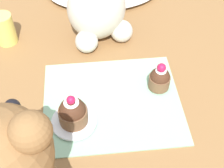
# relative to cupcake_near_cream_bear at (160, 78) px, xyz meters

# --- Properties ---
(ground_plane) EXTENTS (4.00, 4.00, 0.00)m
(ground_plane) POSITION_rel_cupcake_near_cream_bear_xyz_m (-0.10, -0.03, -0.03)
(ground_plane) COLOR olive
(knitted_placemat) EXTENTS (0.28, 0.24, 0.01)m
(knitted_placemat) POSITION_rel_cupcake_near_cream_bear_xyz_m (-0.10, -0.03, -0.03)
(knitted_placemat) COLOR #8EBC99
(knitted_placemat) RESTS_ON ground_plane
(cupcake_near_cream_bear) EXTENTS (0.04, 0.04, 0.06)m
(cupcake_near_cream_bear) POSITION_rel_cupcake_near_cream_bear_xyz_m (0.00, 0.00, 0.00)
(cupcake_near_cream_bear) COLOR brown
(cupcake_near_cream_bear) RESTS_ON knitted_placemat
(saucer_plate) EXTENTS (0.09, 0.09, 0.01)m
(saucer_plate) POSITION_rel_cupcake_near_cream_bear_xyz_m (-0.18, -0.07, -0.02)
(saucer_plate) COLOR silver
(saucer_plate) RESTS_ON knitted_placemat
(cupcake_near_tan_bear) EXTENTS (0.05, 0.05, 0.07)m
(cupcake_near_tan_bear) POSITION_rel_cupcake_near_cream_bear_xyz_m (-0.18, -0.07, 0.01)
(cupcake_near_tan_bear) COLOR brown
(cupcake_near_tan_bear) RESTS_ON saucer_plate
(juice_glass) EXTENTS (0.05, 0.05, 0.08)m
(juice_glass) POSITION_rel_cupcake_near_cream_bear_xyz_m (-0.34, 0.19, 0.01)
(juice_glass) COLOR #EADB66
(juice_glass) RESTS_ON ground_plane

